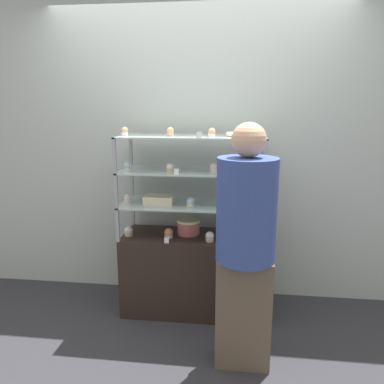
{
  "coord_description": "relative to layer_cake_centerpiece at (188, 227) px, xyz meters",
  "views": [
    {
      "loc": [
        0.35,
        -2.86,
        1.67
      ],
      "look_at": [
        0.0,
        0.0,
        1.02
      ],
      "focal_mm": 35.0,
      "sensor_mm": 36.0,
      "label": 1
    }
  ],
  "objects": [
    {
      "name": "display_base",
      "position": [
        0.03,
        -0.03,
        -0.39
      ],
      "size": [
        1.12,
        0.45,
        0.66
      ],
      "color": "black",
      "rests_on": "ground_plane"
    },
    {
      "name": "cupcake_12",
      "position": [
        -0.48,
        -0.08,
        0.77
      ],
      "size": [
        0.05,
        0.05,
        0.07
      ],
      "color": "white",
      "rests_on": "display_riser_upper"
    },
    {
      "name": "display_riser_lower",
      "position": [
        0.03,
        -0.03,
        0.19
      ],
      "size": [
        1.12,
        0.45,
        0.27
      ],
      "color": "#99999E",
      "rests_on": "display_base"
    },
    {
      "name": "ground_plane",
      "position": [
        0.03,
        -0.03,
        -0.72
      ],
      "size": [
        20.0,
        20.0,
        0.0
      ],
      "primitive_type": "plane",
      "color": "#2D2D33"
    },
    {
      "name": "layer_cake_centerpiece",
      "position": [
        0.0,
        0.0,
        0.0
      ],
      "size": [
        0.19,
        0.19,
        0.12
      ],
      "color": "#C66660",
      "rests_on": "display_base"
    },
    {
      "name": "cupcake_13",
      "position": [
        -0.13,
        -0.09,
        0.77
      ],
      "size": [
        0.05,
        0.05,
        0.07
      ],
      "color": "#CCB28C",
      "rests_on": "display_riser_upper"
    },
    {
      "name": "price_tag_2",
      "position": [
        -0.06,
        -0.24,
        0.49
      ],
      "size": [
        0.04,
        0.0,
        0.04
      ],
      "color": "white",
      "rests_on": "display_riser_middle"
    },
    {
      "name": "cupcake_8",
      "position": [
        -0.46,
        -0.12,
        0.51
      ],
      "size": [
        0.06,
        0.06,
        0.07
      ],
      "color": "beige",
      "rests_on": "display_riser_middle"
    },
    {
      "name": "customer_figure",
      "position": [
        0.45,
        -0.67,
        0.13
      ],
      "size": [
        0.37,
        0.37,
        1.59
      ],
      "color": "brown",
      "rests_on": "ground_plane"
    },
    {
      "name": "cupcake_2",
      "position": [
        0.19,
        -0.15,
        -0.03
      ],
      "size": [
        0.07,
        0.07,
        0.08
      ],
      "color": "#CCB28C",
      "rests_on": "display_base"
    },
    {
      "name": "sheet_cake_frosted",
      "position": [
        -0.22,
        -0.07,
        0.24
      ],
      "size": [
        0.23,
        0.16,
        0.07
      ],
      "color": "beige",
      "rests_on": "display_riser_lower"
    },
    {
      "name": "cupcake_15",
      "position": [
        0.55,
        -0.09,
        0.77
      ],
      "size": [
        0.05,
        0.05,
        0.07
      ],
      "color": "beige",
      "rests_on": "display_riser_upper"
    },
    {
      "name": "cupcake_3",
      "position": [
        0.54,
        -0.07,
        -0.03
      ],
      "size": [
        0.07,
        0.07,
        0.08
      ],
      "color": "white",
      "rests_on": "display_base"
    },
    {
      "name": "cupcake_11",
      "position": [
        0.54,
        -0.11,
        0.51
      ],
      "size": [
        0.06,
        0.06,
        0.07
      ],
      "color": "#CCB28C",
      "rests_on": "display_riser_middle"
    },
    {
      "name": "cupcake_6",
      "position": [
        0.29,
        -0.08,
        0.24
      ],
      "size": [
        0.06,
        0.06,
        0.07
      ],
      "color": "white",
      "rests_on": "display_riser_lower"
    },
    {
      "name": "price_tag_0",
      "position": [
        -0.14,
        -0.24,
        -0.04
      ],
      "size": [
        0.04,
        0.0,
        0.04
      ],
      "color": "white",
      "rests_on": "display_base"
    },
    {
      "name": "cupcake_4",
      "position": [
        -0.48,
        -0.07,
        0.24
      ],
      "size": [
        0.06,
        0.06,
        0.07
      ],
      "color": "beige",
      "rests_on": "display_riser_lower"
    },
    {
      "name": "cupcake_1",
      "position": [
        -0.14,
        -0.11,
        -0.03
      ],
      "size": [
        0.07,
        0.07,
        0.08
      ],
      "color": "beige",
      "rests_on": "display_base"
    },
    {
      "name": "display_riser_upper",
      "position": [
        0.03,
        -0.03,
        0.72
      ],
      "size": [
        1.12,
        0.45,
        0.27
      ],
      "color": "#99999E",
      "rests_on": "display_riser_middle"
    },
    {
      "name": "display_riser_middle",
      "position": [
        0.03,
        -0.03,
        0.45
      ],
      "size": [
        1.12,
        0.45,
        0.27
      ],
      "color": "#99999E",
      "rests_on": "display_riser_lower"
    },
    {
      "name": "cupcake_9",
      "position": [
        -0.12,
        -0.14,
        0.51
      ],
      "size": [
        0.06,
        0.06,
        0.07
      ],
      "color": "#CCB28C",
      "rests_on": "display_riser_middle"
    },
    {
      "name": "cupcake_14",
      "position": [
        0.19,
        -0.14,
        0.77
      ],
      "size": [
        0.05,
        0.05,
        0.07
      ],
      "color": "white",
      "rests_on": "display_riser_upper"
    },
    {
      "name": "cupcake_0",
      "position": [
        -0.47,
        -0.1,
        -0.03
      ],
      "size": [
        0.07,
        0.07,
        0.08
      ],
      "color": "#CCB28C",
      "rests_on": "display_base"
    },
    {
      "name": "price_tag_3",
      "position": [
        0.11,
        -0.24,
        0.76
      ],
      "size": [
        0.04,
        0.0,
        0.04
      ],
      "color": "white",
      "rests_on": "display_riser_upper"
    },
    {
      "name": "cupcake_10",
      "position": [
        0.21,
        -0.1,
        0.51
      ],
      "size": [
        0.06,
        0.06,
        0.07
      ],
      "color": "beige",
      "rests_on": "display_riser_middle"
    },
    {
      "name": "donut_glazed",
      "position": [
        0.35,
        -0.04,
        0.75
      ],
      "size": [
        0.12,
        0.12,
        0.03
      ],
      "color": "#EFE5CC",
      "rests_on": "display_riser_upper"
    },
    {
      "name": "cupcake_7",
      "position": [
        0.53,
        -0.14,
        0.24
      ],
      "size": [
        0.06,
        0.06,
        0.07
      ],
      "color": "#CCB28C",
      "rests_on": "display_riser_lower"
    },
    {
      "name": "price_tag_1",
      "position": [
        0.26,
        -0.24,
        0.23
      ],
      "size": [
        0.04,
        0.0,
        0.04
      ],
      "color": "white",
      "rests_on": "display_riser_lower"
    },
    {
      "name": "cupcake_5",
      "position": [
        0.03,
        -0.12,
        0.24
      ],
      "size": [
        0.06,
        0.06,
        0.07
      ],
      "color": "beige",
      "rests_on": "display_riser_lower"
    },
    {
      "name": "back_wall",
      "position": [
        0.03,
        0.34,
        0.58
      ],
      "size": [
        8.0,
        0.05,
        2.6
      ],
      "color": "#A8B2AD",
      "rests_on": "ground_plane"
    }
  ]
}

